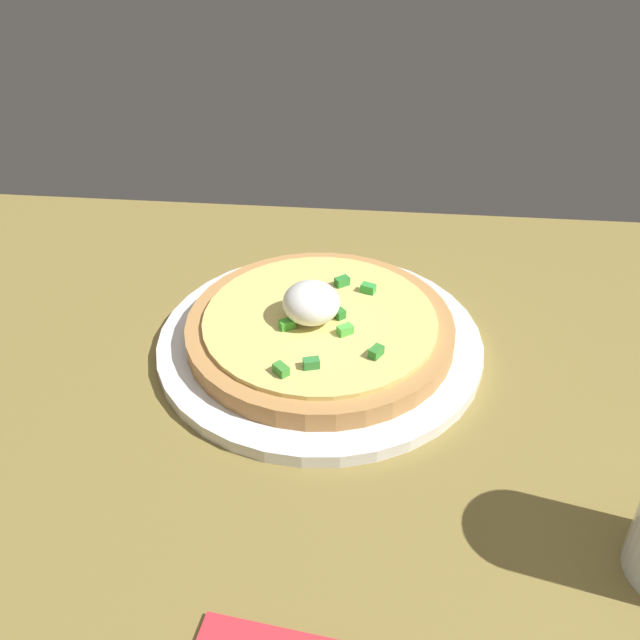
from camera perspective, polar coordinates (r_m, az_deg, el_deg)
name	(u,v)px	position (r cm, az deg, el deg)	size (l,w,h in cm)	color
dining_table	(237,443)	(60.19, -6.42, -9.41)	(96.06, 75.73, 2.80)	olive
plate	(320,343)	(66.30, 0.00, -1.80)	(28.88, 28.88, 1.16)	white
pizza	(319,327)	(65.16, -0.04, -0.52)	(23.64, 23.64, 5.73)	#B98349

